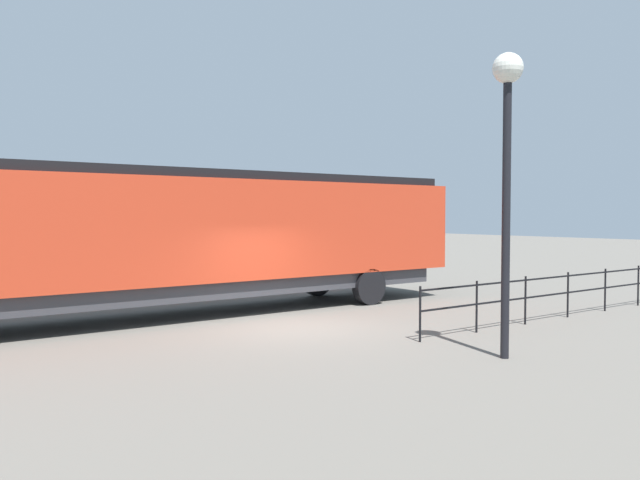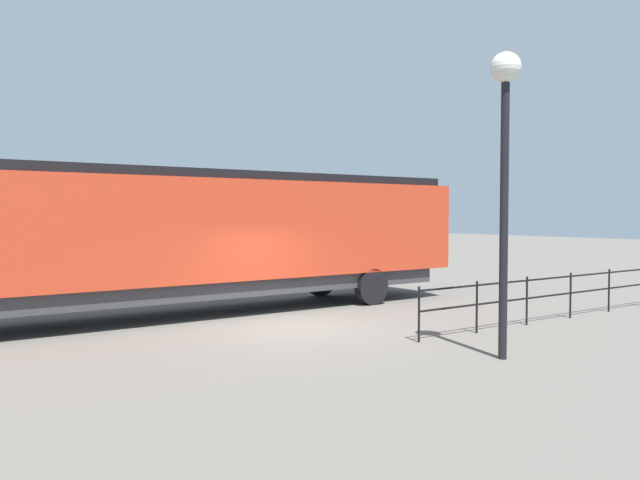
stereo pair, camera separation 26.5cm
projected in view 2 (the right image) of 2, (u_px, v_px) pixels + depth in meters
name	position (u px, v px, depth m)	size (l,w,h in m)	color
ground_plane	(296.00, 328.00, 15.50)	(120.00, 120.00, 0.00)	#666059
locomotive	(197.00, 234.00, 17.53)	(2.98, 17.73, 3.91)	red
lamp_post	(505.00, 131.00, 12.03)	(0.58, 0.58, 5.78)	black
platform_fence	(571.00, 289.00, 16.97)	(0.05, 11.15, 1.21)	black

